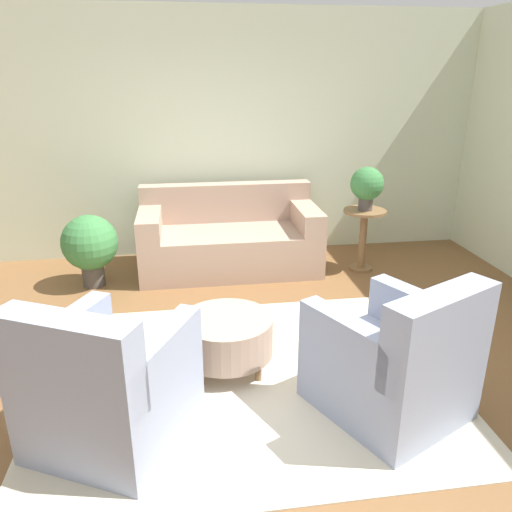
{
  "coord_description": "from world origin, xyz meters",
  "views": [
    {
      "loc": [
        -0.39,
        -3.09,
        2.12
      ],
      "look_at": [
        0.15,
        0.55,
        0.75
      ],
      "focal_mm": 35.0,
      "sensor_mm": 36.0,
      "label": 1
    }
  ],
  "objects": [
    {
      "name": "ground_plane",
      "position": [
        0.0,
        0.0,
        0.0
      ],
      "size": [
        16.0,
        16.0,
        0.0
      ],
      "primitive_type": "plane",
      "color": "brown"
    },
    {
      "name": "wall_back",
      "position": [
        0.0,
        2.86,
        1.4
      ],
      "size": [
        9.59,
        0.12,
        2.8
      ],
      "color": "beige",
      "rests_on": "ground_plane"
    },
    {
      "name": "rug",
      "position": [
        0.0,
        0.0,
        0.01
      ],
      "size": [
        2.9,
        2.38,
        0.01
      ],
      "color": "beige",
      "rests_on": "ground_plane"
    },
    {
      "name": "couch",
      "position": [
        0.09,
        2.23,
        0.33
      ],
      "size": [
        1.96,
        0.95,
        0.91
      ],
      "color": "tan",
      "rests_on": "ground_plane"
    },
    {
      "name": "armchair_left",
      "position": [
        -0.9,
        -0.51,
        0.37
      ],
      "size": [
        1.1,
        1.13,
        0.95
      ],
      "color": "#8E99B2",
      "rests_on": "rug"
    },
    {
      "name": "armchair_right",
      "position": [
        0.9,
        -0.51,
        0.37
      ],
      "size": [
        1.1,
        1.13,
        0.95
      ],
      "color": "#8E99B2",
      "rests_on": "rug"
    },
    {
      "name": "ottoman_table",
      "position": [
        -0.13,
        0.17,
        0.27
      ],
      "size": [
        0.69,
        0.69,
        0.41
      ],
      "color": "tan",
      "rests_on": "rug"
    },
    {
      "name": "side_table",
      "position": [
        1.56,
        1.95,
        0.46
      ],
      "size": [
        0.46,
        0.46,
        0.7
      ],
      "color": "olive",
      "rests_on": "ground_plane"
    },
    {
      "name": "potted_plant_on_side_table",
      "position": [
        1.56,
        1.95,
        0.97
      ],
      "size": [
        0.36,
        0.36,
        0.47
      ],
      "color": "#4C4742",
      "rests_on": "side_table"
    },
    {
      "name": "potted_plant_floor",
      "position": [
        -1.37,
        1.92,
        0.45
      ],
      "size": [
        0.57,
        0.57,
        0.76
      ],
      "color": "#4C4742",
      "rests_on": "ground_plane"
    }
  ]
}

